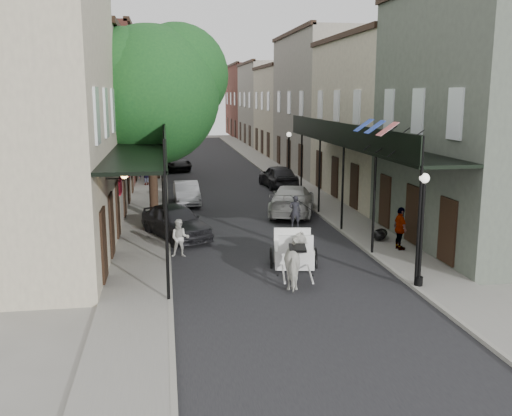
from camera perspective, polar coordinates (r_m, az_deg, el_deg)
name	(u,v)px	position (r m, az deg, el deg)	size (l,w,h in m)	color
ground	(283,276)	(20.17, 2.75, -6.82)	(140.00, 140.00, 0.00)	gray
road	(224,186)	(39.45, -3.20, 2.17)	(8.00, 90.00, 0.01)	black
sidewalk_left	(151,188)	(39.26, -10.48, 2.03)	(2.20, 90.00, 0.12)	gray
sidewalk_right	(295,184)	(40.26, 3.90, 2.42)	(2.20, 90.00, 0.12)	gray
building_row_left	(106,107)	(48.98, -14.73, 9.77)	(5.00, 80.00, 10.50)	beige
building_row_right	(310,106)	(50.35, 5.45, 10.11)	(5.00, 80.00, 10.50)	gray
gallery_left	(146,145)	(25.84, -10.93, 6.19)	(2.20, 18.05, 4.88)	black
gallery_right	(354,142)	(27.27, 9.75, 6.49)	(2.20, 18.05, 4.88)	black
tree_near	(158,90)	(28.93, -9.74, 11.59)	(7.31, 6.80, 9.63)	#382619
tree_far	(160,100)	(42.93, -9.62, 10.59)	(6.45, 6.00, 8.61)	#382619
lamppost_right_near	(422,228)	(19.07, 16.23, -1.94)	(0.32, 0.32, 3.71)	black
lamppost_left	(163,193)	(25.11, -9.25, 1.49)	(0.32, 0.32, 3.71)	black
lamppost_right_far	(289,159)	(37.86, 3.29, 4.90)	(0.32, 0.32, 3.71)	black
horse	(298,261)	(19.04, 4.18, -5.33)	(0.89, 1.96, 1.66)	silver
carriage	(293,235)	(21.47, 3.73, -2.71)	(1.93, 2.64, 2.77)	black
pedestrian_walking	(180,238)	(22.44, -7.61, -3.02)	(0.73, 0.57, 1.51)	beige
pedestrian_sidewalk_left	(146,174)	(39.94, -10.96, 3.37)	(0.99, 0.57, 1.54)	gray
pedestrian_sidewalk_right	(400,229)	(23.55, 14.23, -2.00)	(1.02, 0.42, 1.74)	gray
car_left_near	(176,221)	(25.42, -8.04, -1.33)	(1.79, 4.44, 1.51)	black
car_left_mid	(187,193)	(33.25, -6.95, 1.49)	(1.36, 3.91, 1.29)	#949499
car_left_far	(170,162)	(48.25, -8.62, 4.55)	(2.28, 4.95, 1.37)	black
car_right_near	(292,200)	(30.23, 3.62, 0.83)	(2.18, 5.37, 1.56)	silver
car_right_far	(278,176)	(38.89, 2.23, 3.20)	(1.85, 4.61, 1.57)	black
trash_bags	(380,234)	(25.12, 12.29, -2.58)	(0.84, 0.99, 0.49)	black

